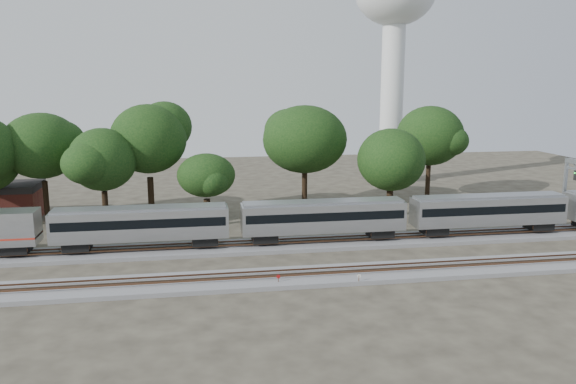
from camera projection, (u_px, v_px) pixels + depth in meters
ground at (263, 266)px, 52.93m from camera, size 160.00×160.00×0.00m
track_far at (256, 246)px, 58.70m from camera, size 160.00×5.00×0.73m
track_near at (269, 279)px, 49.01m from camera, size 160.00×5.00×0.73m
train at (409, 213)px, 60.78m from camera, size 109.01×3.11×4.59m
switch_stand_red at (278, 279)px, 47.65m from camera, size 0.32×0.06×1.02m
switch_stand_white at (359, 278)px, 47.80m from camera, size 0.32×0.07×1.02m
switch_lever at (329, 283)px, 48.02m from camera, size 0.50×0.31×0.30m
water_tower at (395, 16)px, 92.65m from camera, size 13.60×13.60×37.65m
brick_building at (2, 201)px, 71.23m from camera, size 9.41×6.67×4.49m
tree_1 at (42, 146)px, 68.38m from camera, size 9.64×9.64×13.59m
tree_2 at (102, 160)px, 65.38m from camera, size 8.38×8.38×11.81m
tree_3 at (148, 139)px, 68.49m from camera, size 10.45×10.45×14.74m
tree_4 at (206, 176)px, 66.54m from camera, size 6.35×6.35×8.95m
tree_5 at (305, 139)px, 75.77m from camera, size 9.68×9.68×13.65m
tree_6 at (391, 160)px, 71.28m from camera, size 7.55×7.55×10.64m
tree_7 at (430, 136)px, 82.91m from camera, size 9.49×9.49×13.37m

